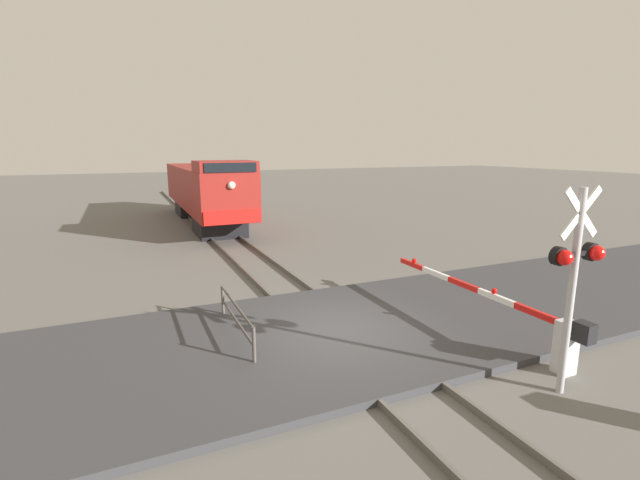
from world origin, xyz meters
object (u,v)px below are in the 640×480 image
(crossing_signal, at_px, (575,269))
(guard_railing, at_px, (236,317))
(locomotive, at_px, (205,190))
(crossing_gate, at_px, (530,322))

(crossing_signal, height_order, guard_railing, crossing_signal)
(crossing_signal, relative_size, guard_railing, 1.26)
(crossing_signal, bearing_deg, locomotive, 96.91)
(locomotive, distance_m, guard_railing, 17.68)
(crossing_gate, bearing_deg, guard_railing, 149.90)
(locomotive, bearing_deg, guard_railing, -97.81)
(locomotive, relative_size, crossing_signal, 3.73)
(locomotive, distance_m, crossing_signal, 22.42)
(crossing_signal, distance_m, crossing_gate, 2.30)
(crossing_signal, xyz_separation_m, guard_railing, (-5.09, 4.79, -1.81))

